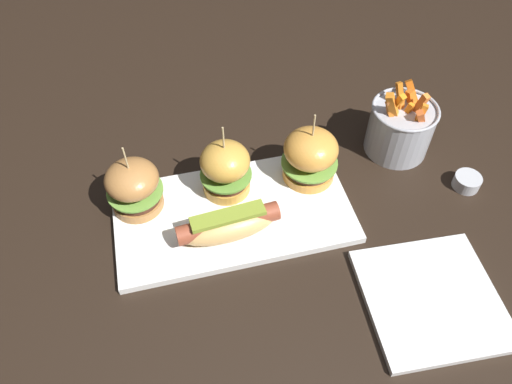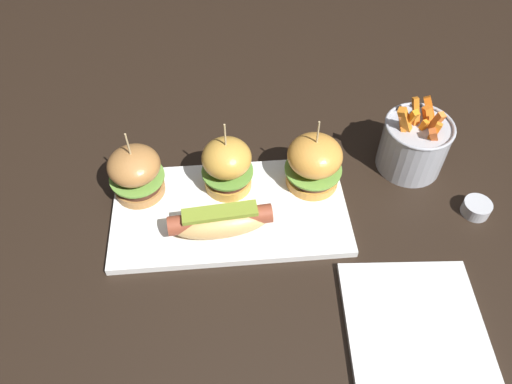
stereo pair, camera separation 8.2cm
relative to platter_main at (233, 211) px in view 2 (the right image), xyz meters
The scene contains 9 objects.
ground_plane 0.01m from the platter_main, ahead, with size 3.00×3.00×0.00m, color black.
platter_main is the anchor object (origin of this frame).
hot_dog 0.06m from the platter_main, 110.36° to the right, with size 0.17×0.07×0.05m.
slider_left 0.17m from the platter_main, 160.79° to the left, with size 0.10×0.10×0.14m.
slider_center 0.08m from the platter_main, 92.29° to the left, with size 0.09×0.09×0.15m.
slider_right 0.17m from the platter_main, 18.10° to the left, with size 0.10×0.10×0.14m.
fries_bucket 0.36m from the platter_main, 14.48° to the left, with size 0.12×0.12×0.15m.
sauce_ramekin 0.43m from the platter_main, ahead, with size 0.05×0.05×0.02m.
side_plate 0.35m from the platter_main, 41.71° to the right, with size 0.20×0.20×0.01m, color white.
Camera 2 is at (-0.00, -0.53, 0.68)m, focal length 34.43 mm.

